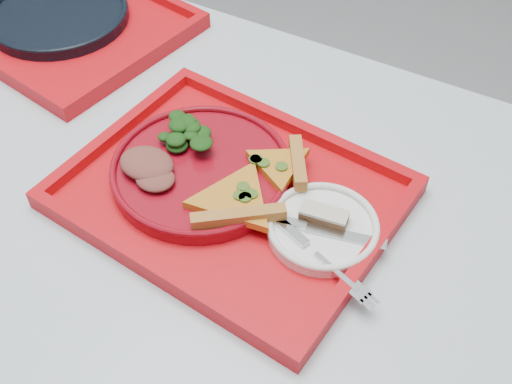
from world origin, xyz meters
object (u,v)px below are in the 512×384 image
dinner_plate (201,171)px  dessert_bar (324,216)px  tray_far (60,23)px  navy_plate (59,17)px  tray_main (230,196)px

dinner_plate → dessert_bar: 0.20m
tray_far → navy_plate: bearing=0.0°
dinner_plate → navy_plate: size_ratio=1.00×
tray_far → dessert_bar: 0.68m
tray_main → navy_plate: size_ratio=1.73×
tray_far → dinner_plate: bearing=-15.6°
tray_main → dessert_bar: size_ratio=6.68×
dessert_bar → navy_plate: bearing=153.6°
navy_plate → dessert_bar: size_ratio=3.86×
dinner_plate → dessert_bar: size_ratio=3.86×
dinner_plate → tray_main: bearing=-10.3°
tray_main → tray_far: same height
navy_plate → dinner_plate: bearing=-24.9°
tray_far → dessert_bar: bearing=-8.6°
dinner_plate → tray_far: bearing=155.1°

